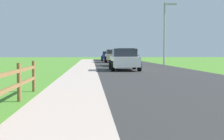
{
  "coord_description": "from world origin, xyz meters",
  "views": [
    {
      "loc": [
        -0.42,
        0.36,
        1.26
      ],
      "look_at": [
        0.21,
        9.99,
        0.74
      ],
      "focal_mm": 52.59,
      "sensor_mm": 36.0,
      "label": 1
    }
  ],
  "objects_px": {
    "parked_car_silver": "(125,57)",
    "parked_car_blue": "(108,56)",
    "parked_suv_white": "(124,59)",
    "parked_car_beige": "(113,56)",
    "street_lamp": "(166,28)"
  },
  "relations": [
    {
      "from": "parked_car_silver",
      "to": "parked_car_blue",
      "type": "height_order",
      "value": "parked_car_silver"
    },
    {
      "from": "parked_car_silver",
      "to": "street_lamp",
      "type": "relative_size",
      "value": 0.86
    },
    {
      "from": "parked_suv_white",
      "to": "parked_car_silver",
      "type": "xyz_separation_m",
      "value": [
        0.79,
        7.13,
        0.06
      ]
    },
    {
      "from": "parked_car_silver",
      "to": "parked_car_blue",
      "type": "distance_m",
      "value": 18.97
    },
    {
      "from": "parked_suv_white",
      "to": "parked_car_blue",
      "type": "relative_size",
      "value": 1.01
    },
    {
      "from": "parked_car_beige",
      "to": "street_lamp",
      "type": "xyz_separation_m",
      "value": [
        4.07,
        -11.13,
        2.69
      ]
    },
    {
      "from": "parked_suv_white",
      "to": "street_lamp",
      "type": "height_order",
      "value": "street_lamp"
    },
    {
      "from": "parked_car_silver",
      "to": "street_lamp",
      "type": "xyz_separation_m",
      "value": [
        3.71,
        -0.36,
        2.67
      ]
    },
    {
      "from": "parked_suv_white",
      "to": "parked_car_beige",
      "type": "bearing_deg",
      "value": 88.62
    },
    {
      "from": "parked_car_silver",
      "to": "parked_car_blue",
      "type": "relative_size",
      "value": 1.13
    },
    {
      "from": "parked_car_beige",
      "to": "parked_car_blue",
      "type": "xyz_separation_m",
      "value": [
        -0.18,
        8.18,
        -0.07
      ]
    },
    {
      "from": "parked_suv_white",
      "to": "parked_car_blue",
      "type": "xyz_separation_m",
      "value": [
        0.25,
        26.09,
        -0.04
      ]
    },
    {
      "from": "parked_suv_white",
      "to": "parked_car_blue",
      "type": "height_order",
      "value": "parked_suv_white"
    },
    {
      "from": "parked_car_blue",
      "to": "street_lamp",
      "type": "distance_m",
      "value": 19.97
    },
    {
      "from": "parked_suv_white",
      "to": "parked_car_beige",
      "type": "xyz_separation_m",
      "value": [
        0.43,
        17.91,
        0.04
      ]
    }
  ]
}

